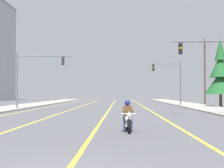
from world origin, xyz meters
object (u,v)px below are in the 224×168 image
motorcycle_with_rider (128,119)px  traffic_signal_near_left (33,71)px  traffic_signal_mid_right (171,76)px  conifer_tree_right_verge_far (220,75)px  traffic_signal_near_right (213,64)px  utility_pole_right_far (205,70)px

motorcycle_with_rider → traffic_signal_near_left: 26.16m
traffic_signal_mid_right → conifer_tree_right_verge_far: 7.32m
traffic_signal_near_right → conifer_tree_right_verge_far: conifer_tree_right_verge_far is taller
traffic_signal_near_right → traffic_signal_near_left: same height
conifer_tree_right_verge_far → traffic_signal_near_left: bearing=-163.7°
traffic_signal_mid_right → motorcycle_with_rider: bearing=-100.8°
traffic_signal_near_left → utility_pole_right_far: bearing=37.7°
traffic_signal_near_left → conifer_tree_right_verge_far: size_ratio=0.71×
motorcycle_with_rider → conifer_tree_right_verge_far: size_ratio=0.25×
traffic_signal_near_right → traffic_signal_near_left: (-16.80, 11.65, 0.08)m
traffic_signal_mid_right → traffic_signal_near_left: bearing=-145.7°
motorcycle_with_rider → traffic_signal_near_left: traffic_signal_near_left is taller
motorcycle_with_rider → traffic_signal_mid_right: (6.72, 35.26, 3.49)m
traffic_signal_near_left → motorcycle_with_rider: bearing=-67.6°
traffic_signal_near_left → utility_pole_right_far: size_ratio=0.61×
motorcycle_with_rider → utility_pole_right_far: 43.57m
utility_pole_right_far → conifer_tree_right_verge_far: utility_pole_right_far is taller
traffic_signal_near_left → traffic_signal_mid_right: bearing=34.3°
traffic_signal_mid_right → utility_pole_right_far: (5.96, 6.16, 1.20)m
motorcycle_with_rider → conifer_tree_right_verge_far: (12.22, 30.43, 3.43)m
traffic_signal_near_left → traffic_signal_mid_right: (16.60, 11.30, -0.09)m
utility_pole_right_far → traffic_signal_near_left: bearing=-142.3°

